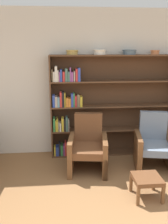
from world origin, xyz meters
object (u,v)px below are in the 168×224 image
bowl_slate (100,52)px  bowl_sage (129,52)px  bowl_olive (155,52)px  armchair_cushioned (154,145)px  footstool (147,180)px  bookshelf (102,107)px  bowl_stoneware (72,52)px  armchair_leather (88,147)px

bowl_slate → bowl_sage: 0.54m
bowl_olive → armchair_cushioned: 1.70m
bowl_slate → footstool: bowl_slate is taller
bowl_slate → footstool: 2.35m
bookshelf → armchair_cushioned: 1.18m
bookshelf → bowl_slate: 1.04m
bookshelf → footstool: bookshelf is taller
bookshelf → bowl_stoneware: size_ratio=10.81×
bookshelf → armchair_cushioned: bookshelf is taller
bowl_slate → footstool: (0.45, -1.55, -1.71)m
armchair_leather → armchair_cushioned: (1.16, -0.00, 0.00)m
bowl_sage → armchair_cushioned: size_ratio=0.27×
bowl_olive → armchair_cushioned: bowl_olive is taller
bowl_stoneware → bowl_olive: bearing=-0.0°
armchair_cushioned → armchair_leather: bearing=10.9°
bookshelf → armchair_leather: bookshelf is taller
footstool → bowl_sage: bearing=86.6°
bookshelf → footstool: (0.39, -1.57, -0.67)m
armchair_leather → armchair_cushioned: 1.16m
bowl_slate → armchair_cushioned: size_ratio=0.25×
bowl_sage → footstool: bearing=-93.4°
bowl_stoneware → bowl_slate: (0.50, 0.00, 0.00)m
bowl_slate → bowl_sage: (0.54, 0.00, -0.00)m
bowl_olive → armchair_leather: size_ratio=0.18×
bowl_slate → bowl_olive: bowl_slate is taller
bowl_stoneware → armchair_leather: size_ratio=0.24×
armchair_cushioned → bowl_sage: bearing=-50.5°
bowl_slate → bowl_olive: (1.03, -0.00, -0.01)m
bowl_stoneware → footstool: bearing=-58.6°
armchair_leather → armchair_cushioned: same height
bowl_stoneware → footstool: bowl_stoneware is taller
bookshelf → bowl_stoneware: 1.18m
bowl_olive → footstool: bearing=-110.4°
bowl_stoneware → armchair_cushioned: size_ratio=0.24×
bowl_sage → armchair_cushioned: bowl_sage is taller
armchair_cushioned → footstool: bearing=75.6°
bowl_sage → armchair_leather: 1.88m
armchair_leather → bowl_olive: bearing=-146.5°
bowl_slate → armchair_leather: bearing=-113.6°
bookshelf → bowl_olive: 1.41m
bookshelf → bowl_olive: bowl_olive is taller
bowl_slate → armchair_leather: (-0.28, -0.63, -1.58)m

